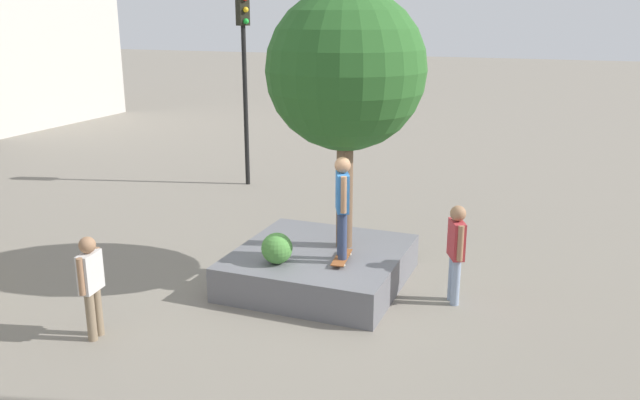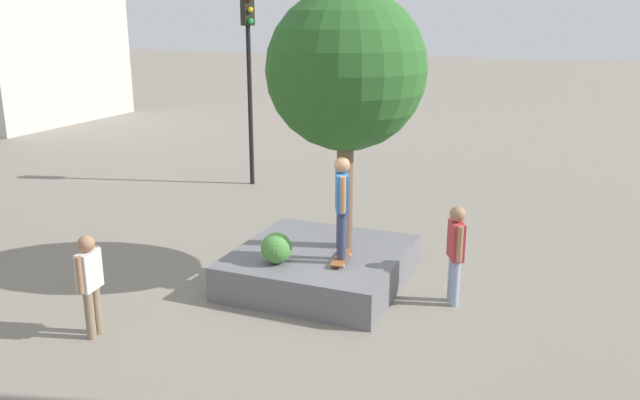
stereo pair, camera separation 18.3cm
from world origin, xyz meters
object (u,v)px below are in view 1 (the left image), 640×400
(passerby_with_bag, at_px, (456,247))
(planter_ledge, at_px, (320,267))
(plaza_tree, at_px, (346,71))
(skateboard, at_px, (342,258))
(traffic_light_corner, at_px, (244,57))
(skateboarder, at_px, (342,200))
(pedestrian_crossing, at_px, (91,280))

(passerby_with_bag, bearing_deg, planter_ledge, 90.68)
(plaza_tree, height_order, skateboard, plaza_tree)
(plaza_tree, distance_m, passerby_with_bag, 3.33)
(traffic_light_corner, xyz_separation_m, passerby_with_bag, (-5.56, -6.55, -2.45))
(planter_ledge, height_order, skateboarder, skateboarder)
(traffic_light_corner, bearing_deg, planter_ledge, -142.65)
(plaza_tree, height_order, skateboarder, plaza_tree)
(plaza_tree, distance_m, traffic_light_corner, 6.94)
(pedestrian_crossing, height_order, passerby_with_bag, passerby_with_bag)
(traffic_light_corner, bearing_deg, passerby_with_bag, -130.31)
(skateboard, bearing_deg, pedestrian_crossing, 134.12)
(skateboarder, bearing_deg, skateboard, 0.00)
(skateboard, xyz_separation_m, pedestrian_crossing, (-2.70, 2.79, 0.24))
(skateboarder, xyz_separation_m, pedestrian_crossing, (-2.70, 2.79, -0.74))
(plaza_tree, height_order, passerby_with_bag, plaza_tree)
(skateboard, height_order, passerby_with_bag, passerby_with_bag)
(skateboarder, distance_m, pedestrian_crossing, 3.95)
(skateboarder, xyz_separation_m, traffic_light_corner, (5.91, 4.77, 1.77))
(plaza_tree, relative_size, traffic_light_corner, 0.86)
(skateboard, height_order, pedestrian_crossing, pedestrian_crossing)
(plaza_tree, xyz_separation_m, pedestrian_crossing, (-3.39, 2.59, -2.71))
(plaza_tree, bearing_deg, planter_ledge, 140.28)
(planter_ledge, relative_size, passerby_with_bag, 1.76)
(planter_ledge, distance_m, pedestrian_crossing, 3.83)
(skateboarder, bearing_deg, pedestrian_crossing, 134.12)
(planter_ledge, bearing_deg, pedestrian_crossing, 142.98)
(planter_ledge, height_order, skateboard, skateboard)
(planter_ledge, height_order, pedestrian_crossing, pedestrian_crossing)
(skateboarder, distance_m, traffic_light_corner, 7.80)
(skateboard, distance_m, pedestrian_crossing, 3.89)
(planter_ledge, bearing_deg, skateboard, -122.34)
(skateboard, bearing_deg, skateboarder, 180.00)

